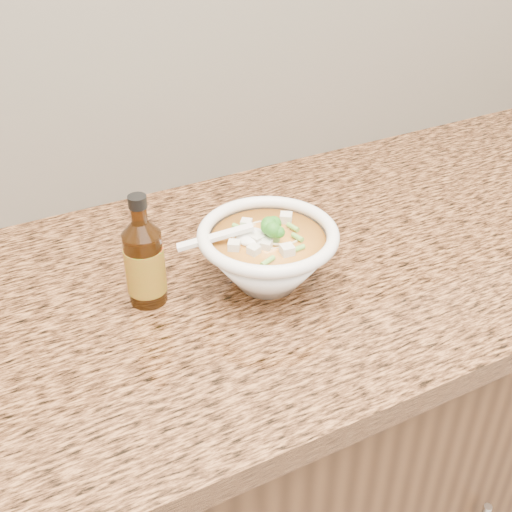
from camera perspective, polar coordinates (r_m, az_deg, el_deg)
name	(u,v)px	position (r m, az deg, el deg)	size (l,w,h in m)	color
cabinet	(231,466)	(1.34, -2.28, -18.19)	(4.00, 0.65, 0.86)	#321D0F
counter_slab	(224,285)	(1.02, -2.85, -2.63)	(4.00, 0.68, 0.04)	#9C6439
soup_bowl	(268,255)	(0.96, 1.06, 0.07)	(0.24, 0.21, 0.12)	white
hot_sauce_bottle	(145,263)	(0.93, -9.87, -0.61)	(0.07, 0.07, 0.18)	#3F1F08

